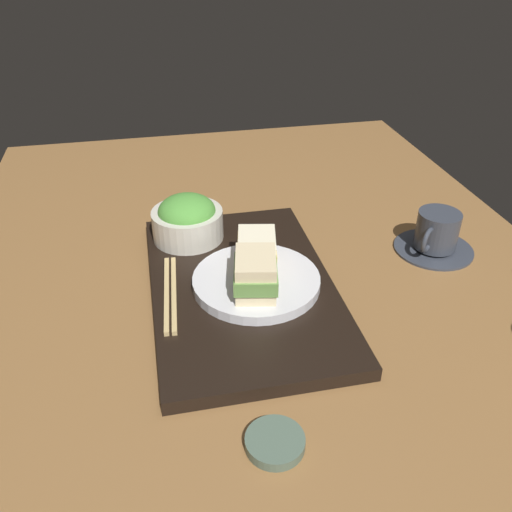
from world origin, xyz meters
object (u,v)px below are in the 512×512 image
coffee_cup (436,235)px  salad_bowl (187,219)px  sandwich_plate (256,281)px  chopsticks_pair (170,293)px  small_sauce_dish (275,442)px  sandwich_near (257,251)px  sandwich_far (256,274)px

coffee_cup → salad_bowl: bearing=-103.1°
sandwich_plate → chopsticks_pair: (-0.18, -12.92, -0.43)cm
chopsticks_pair → coffee_cup: coffee_cup is taller
sandwich_plate → small_sauce_dish: 27.68cm
salad_bowl → sandwich_near: bearing=35.6°
sandwich_near → chopsticks_pair: bearing=-77.2°
sandwich_far → small_sauce_dish: bearing=-6.8°
sandwich_far → chopsticks_pair: 13.25cm
sandwich_far → salad_bowl: bearing=-158.5°
coffee_cup → small_sauce_dish: coffee_cup is taller
sandwich_near → chopsticks_pair: sandwich_near is taller
sandwich_plate → coffee_cup: coffee_cup is taller
salad_bowl → coffee_cup: size_ratio=0.89×
sandwich_far → salad_bowl: salad_bowl is taller
chopsticks_pair → salad_bowl: bearing=164.9°
coffee_cup → chopsticks_pair: bearing=-81.9°
sandwich_far → sandwich_plate: bearing=166.4°
sandwich_plate → salad_bowl: (-16.36, -8.55, 2.81)cm
sandwich_plate → coffee_cup: 33.60cm
sandwich_plate → sandwich_far: bearing=-13.6°
salad_bowl → sandwich_plate: bearing=27.6°
small_sauce_dish → sandwich_plate: bearing=172.3°
sandwich_plate → chopsticks_pair: sandwich_plate is taller
sandwich_near → sandwich_far: sandwich_far is taller
sandwich_plate → coffee_cup: (-6.72, 32.92, 0.23)cm
sandwich_plate → sandwich_near: (-3.29, 0.80, 3.24)cm
sandwich_far → coffee_cup: sandwich_far is taller
sandwich_plate → salad_bowl: 18.67cm
chopsticks_pair → small_sauce_dish: bearing=18.5°
salad_bowl → small_sauce_dish: (43.71, 4.87, -5.02)cm
sandwich_plate → sandwich_near: sandwich_near is taller
salad_bowl → small_sauce_dish: size_ratio=1.81×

